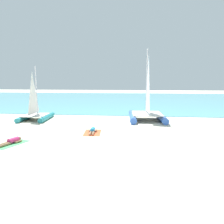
% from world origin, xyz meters
% --- Properties ---
extents(ground_plane, '(120.00, 120.00, 0.00)m').
position_xyz_m(ground_plane, '(0.00, 10.00, 0.00)').
color(ground_plane, beige).
extents(ocean_water, '(120.00, 40.00, 0.05)m').
position_xyz_m(ocean_water, '(0.00, 30.13, 0.03)').
color(ocean_water, '#5BB2C1').
rests_on(ocean_water, ground).
extents(sailboat_blue, '(3.34, 4.98, 6.28)m').
position_xyz_m(sailboat_blue, '(2.67, 8.25, 0.94)').
color(sailboat_blue, blue).
rests_on(sailboat_blue, ground).
extents(sailboat_teal, '(2.71, 3.88, 4.77)m').
position_xyz_m(sailboat_teal, '(-7.16, 7.19, 0.71)').
color(sailboat_teal, teal).
rests_on(sailboat_teal, ground).
extents(towel_left, '(1.62, 2.14, 0.01)m').
position_xyz_m(towel_left, '(-5.09, -0.08, 0.01)').
color(towel_left, '#4CB266').
rests_on(towel_left, ground).
extents(sunbather_left, '(0.83, 1.54, 0.30)m').
position_xyz_m(sunbather_left, '(-5.07, -0.01, 0.13)').
color(sunbather_left, '#D83372').
rests_on(sunbather_left, towel_left).
extents(towel_right, '(1.29, 2.01, 0.01)m').
position_xyz_m(towel_right, '(-1.14, 2.97, 0.01)').
color(towel_right, '#EA5933').
rests_on(towel_right, ground).
extents(sunbather_right, '(0.58, 1.57, 0.30)m').
position_xyz_m(sunbather_right, '(-1.14, 3.04, 0.13)').
color(sunbather_right, '#268CCC').
rests_on(sunbather_right, towel_right).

